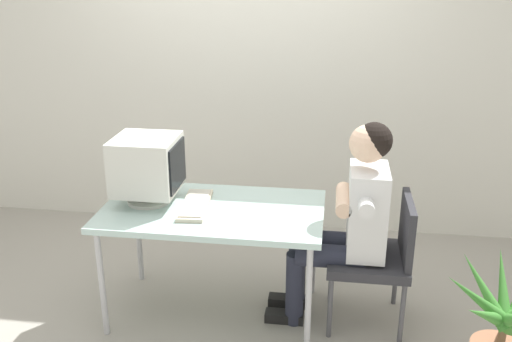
# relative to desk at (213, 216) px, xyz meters

# --- Properties ---
(ground_plane) EXTENTS (12.00, 12.00, 0.00)m
(ground_plane) POSITION_rel_desk_xyz_m (0.00, 0.00, -0.67)
(ground_plane) COLOR #9E998E
(wall_back) EXTENTS (8.00, 0.10, 3.00)m
(wall_back) POSITION_rel_desk_xyz_m (0.30, 1.40, 0.83)
(wall_back) COLOR silver
(wall_back) RESTS_ON ground_plane
(desk) EXTENTS (1.32, 0.76, 0.72)m
(desk) POSITION_rel_desk_xyz_m (0.00, 0.00, 0.00)
(desk) COLOR #B7B7BC
(desk) RESTS_ON ground_plane
(crt_monitor) EXTENTS (0.38, 0.37, 0.41)m
(crt_monitor) POSITION_rel_desk_xyz_m (-0.40, 0.04, 0.29)
(crt_monitor) COLOR silver
(crt_monitor) RESTS_ON desk
(keyboard) EXTENTS (0.19, 0.47, 0.03)m
(keyboard) POSITION_rel_desk_xyz_m (-0.11, 0.00, 0.07)
(keyboard) COLOR beige
(keyboard) RESTS_ON desk
(office_chair) EXTENTS (0.47, 0.47, 0.82)m
(office_chair) POSITION_rel_desk_xyz_m (1.00, 0.05, -0.20)
(office_chair) COLOR #4C4C51
(office_chair) RESTS_ON ground_plane
(person_seated) EXTENTS (0.70, 0.55, 1.28)m
(person_seated) POSITION_rel_desk_xyz_m (0.81, 0.05, 0.03)
(person_seated) COLOR silver
(person_seated) RESTS_ON ground_plane
(potted_plant) EXTENTS (0.65, 0.64, 0.75)m
(potted_plant) POSITION_rel_desk_xyz_m (1.58, -0.50, -0.35)
(potted_plant) COLOR #9E6647
(potted_plant) RESTS_ON ground_plane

